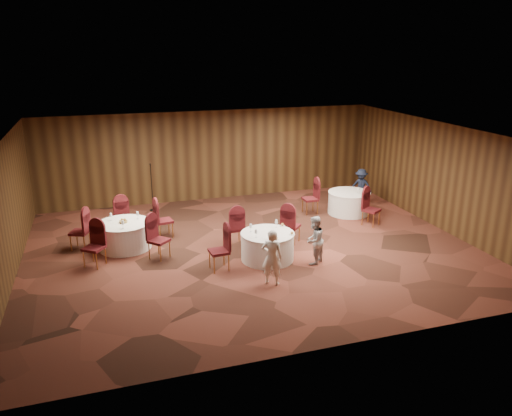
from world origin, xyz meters
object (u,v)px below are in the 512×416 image
object	(u,v)px
woman_a	(272,257)
table_left	(125,235)
woman_b	(314,240)
table_main	(267,246)
table_right	(349,203)
mic_stand	(152,197)
man_c	(361,186)

from	to	relation	value
woman_a	table_left	bearing A→B (deg)	-17.60
table_left	woman_b	size ratio (longest dim) A/B	1.15
table_main	table_right	distance (m)	4.70
table_main	table_left	world-z (taller)	same
table_left	mic_stand	world-z (taller)	mic_stand
woman_b	man_c	bearing A→B (deg)	-169.63
table_left	man_c	xyz separation A→B (m)	(8.26, 1.70, 0.25)
table_main	mic_stand	bearing A→B (deg)	115.36
woman_a	man_c	xyz separation A→B (m)	(5.12, 5.03, -0.06)
table_main	woman_a	bearing A→B (deg)	-104.84
table_main	table_left	size ratio (longest dim) A/B	0.96
mic_stand	man_c	size ratio (longest dim) A/B	1.30
table_main	table_left	distance (m)	4.02
table_right	table_left	bearing A→B (deg)	-173.71
table_left	woman_b	xyz separation A→B (m)	(4.56, -2.54, 0.26)
table_main	man_c	world-z (taller)	man_c
table_left	woman_a	bearing A→B (deg)	-46.61
woman_a	man_c	world-z (taller)	woman_a
woman_b	man_c	world-z (taller)	woman_b
table_main	man_c	xyz separation A→B (m)	(4.75, 3.65, 0.25)
table_main	woman_a	size ratio (longest dim) A/B	1.03
table_main	table_right	world-z (taller)	same
man_c	table_right	bearing A→B (deg)	-87.92
woman_b	table_main	bearing A→B (deg)	-68.14
table_main	woman_b	world-z (taller)	woman_b
woman_b	man_c	distance (m)	5.63
table_left	man_c	world-z (taller)	man_c
table_left	table_right	xyz separation A→B (m)	(7.33, 0.81, -0.00)
table_main	woman_b	xyz separation A→B (m)	(1.05, -0.60, 0.26)
table_left	woman_a	size ratio (longest dim) A/B	1.07
table_right	table_main	bearing A→B (deg)	-144.13
mic_stand	woman_b	size ratio (longest dim) A/B	1.27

